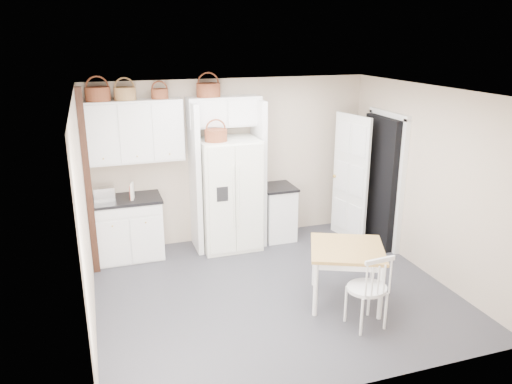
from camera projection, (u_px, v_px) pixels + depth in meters
name	position (u px, v px, depth m)	size (l,w,h in m)	color
floor	(274.00, 291.00, 6.59)	(4.50, 4.50, 0.00)	#3A393F
ceiling	(276.00, 92.00, 5.80)	(4.50, 4.50, 0.00)	white
wall_back	(231.00, 161.00, 8.01)	(4.50, 4.50, 0.00)	#C1AC93
wall_left	(84.00, 218.00, 5.52)	(4.00, 4.00, 0.00)	#C1AC93
wall_right	(428.00, 182.00, 6.87)	(4.00, 4.00, 0.00)	#C1AC93
refrigerator	(229.00, 194.00, 7.74)	(0.90, 0.72, 1.74)	white
base_cab_left	(128.00, 229.00, 7.48)	(0.97, 0.61, 0.90)	white
base_cab_right	(277.00, 213.00, 8.20)	(0.49, 0.59, 0.86)	white
dining_table	(346.00, 274.00, 6.24)	(0.88, 0.88, 0.74)	#A2813B
windsor_chair	(367.00, 288.00, 5.68)	(0.47, 0.43, 0.96)	white
counter_left	(126.00, 199.00, 7.34)	(1.01, 0.65, 0.04)	black
counter_right	(278.00, 187.00, 8.07)	(0.53, 0.62, 0.04)	black
toaster	(104.00, 194.00, 7.18)	(0.29, 0.17, 0.20)	silver
cookbook_red	(131.00, 192.00, 7.25)	(0.03, 0.14, 0.21)	#A72E1F
cookbook_cream	(132.00, 191.00, 7.25)	(0.04, 0.16, 0.24)	silver
basket_upper_a	(98.00, 94.00, 6.92)	(0.34, 0.34, 0.19)	maroon
basket_upper_b	(125.00, 94.00, 7.03)	(0.30, 0.30, 0.18)	olive
basket_upper_c	(160.00, 94.00, 7.18)	(0.25, 0.25, 0.14)	maroon
basket_bridge_a	(208.00, 90.00, 7.39)	(0.36, 0.36, 0.20)	maroon
basket_fridge_a	(216.00, 135.00, 7.30)	(0.33, 0.33, 0.18)	maroon
upper_cabinet	(134.00, 131.00, 7.22)	(1.40, 0.34, 0.90)	white
bridge_cabinet	(224.00, 111.00, 7.56)	(1.12, 0.34, 0.45)	white
fridge_panel_left	(195.00, 178.00, 7.58)	(0.08, 0.60, 2.30)	white
fridge_panel_right	(259.00, 173.00, 7.89)	(0.08, 0.60, 2.30)	white
trim_post	(88.00, 184.00, 6.76)	(0.09, 0.09, 2.60)	black
doorway_void	(381.00, 182.00, 7.83)	(0.18, 0.85, 2.05)	black
door_slab	(350.00, 178.00, 8.03)	(0.80, 0.04, 2.05)	white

